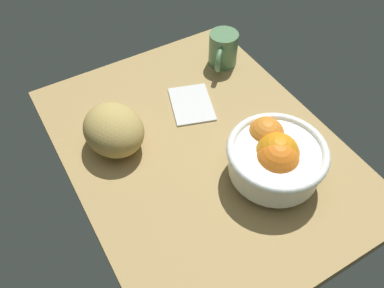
{
  "coord_description": "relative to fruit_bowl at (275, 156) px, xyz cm",
  "views": [
    {
      "loc": [
        47.43,
        -30.06,
        67.12
      ],
      "look_at": [
        2.12,
        -3.49,
        5.0
      ],
      "focal_mm": 38.05,
      "sensor_mm": 36.0,
      "label": 1
    }
  ],
  "objects": [
    {
      "name": "mug",
      "position": [
        -34.78,
        10.76,
        -1.56
      ],
      "size": [
        9.63,
        9.55,
        8.69
      ],
      "color": "#537F54",
      "rests_on": "ground"
    },
    {
      "name": "bread_loaf",
      "position": [
        -23.04,
        -23.94,
        -1.07
      ],
      "size": [
        16.02,
        14.39,
        9.68
      ],
      "primitive_type": "ellipsoid",
      "rotation": [
        0.0,
        0.0,
        3.33
      ],
      "color": "tan",
      "rests_on": "ground"
    },
    {
      "name": "fruit_bowl",
      "position": [
        0.0,
        0.0,
        0.0
      ],
      "size": [
        19.57,
        19.57,
        10.89
      ],
      "color": "white",
      "rests_on": "ground"
    },
    {
      "name": "ground_plane",
      "position": [
        -13.5,
        -8.48,
        -7.4
      ],
      "size": [
        71.5,
        54.65,
        3.0
      ],
      "primitive_type": "cube",
      "color": "#A48550"
    },
    {
      "name": "napkin_folded",
      "position": [
        -25.54,
        -3.8,
        -5.47
      ],
      "size": [
        14.82,
        12.69,
        0.87
      ],
      "primitive_type": "cube",
      "rotation": [
        0.0,
        0.0,
        -0.32
      ],
      "color": "silver",
      "rests_on": "ground"
    }
  ]
}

